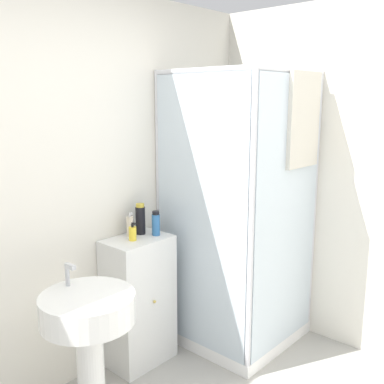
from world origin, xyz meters
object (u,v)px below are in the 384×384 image
at_px(soap_dispenser, 133,233).
at_px(shampoo_bottle_blue, 156,224).
at_px(lotion_bottle_white, 130,226).
at_px(sink, 89,328).
at_px(shampoo_bottle_tall_black, 140,219).

xyz_separation_m(soap_dispenser, shampoo_bottle_blue, (0.18, -0.03, 0.03)).
bearing_deg(lotion_bottle_white, shampoo_bottle_blue, -40.65).
relative_size(soap_dispenser, shampoo_bottle_blue, 0.73).
distance_m(sink, soap_dispenser, 0.75).
relative_size(shampoo_bottle_blue, lotion_bottle_white, 1.01).
bearing_deg(soap_dispenser, shampoo_bottle_blue, -9.00).
relative_size(sink, lotion_bottle_white, 5.67).
relative_size(sink, shampoo_bottle_tall_black, 4.43).
bearing_deg(sink, soap_dispenser, 28.66).
height_order(soap_dispenser, lotion_bottle_white, lotion_bottle_white).
bearing_deg(shampoo_bottle_tall_black, sink, -151.41).
height_order(soap_dispenser, shampoo_bottle_blue, shampoo_bottle_blue).
bearing_deg(shampoo_bottle_tall_black, soap_dispenser, -151.74).
xyz_separation_m(sink, shampoo_bottle_blue, (0.78, 0.30, 0.35)).
bearing_deg(shampoo_bottle_blue, sink, -159.19).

